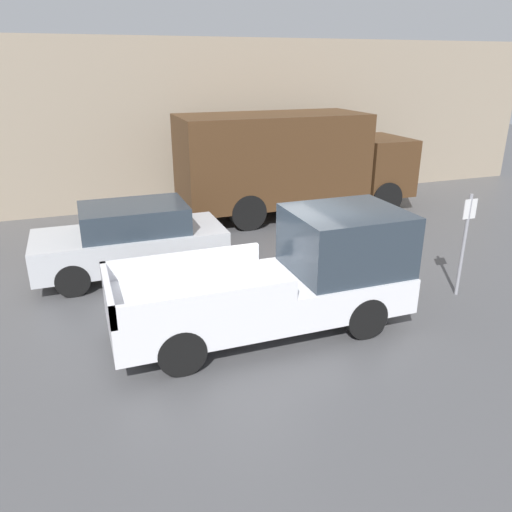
{
  "coord_description": "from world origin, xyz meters",
  "views": [
    {
      "loc": [
        -3.31,
        -8.33,
        4.56
      ],
      "look_at": [
        -0.21,
        0.17,
        1.05
      ],
      "focal_mm": 35.0,
      "sensor_mm": 36.0,
      "label": 1
    }
  ],
  "objects_px": {
    "car": "(132,239)",
    "pickup_truck": "(289,277)",
    "parking_sign": "(465,239)",
    "delivery_truck": "(290,161)"
  },
  "relations": [
    {
      "from": "pickup_truck",
      "to": "delivery_truck",
      "type": "bearing_deg",
      "value": 66.41
    },
    {
      "from": "car",
      "to": "parking_sign",
      "type": "relative_size",
      "value": 1.95
    },
    {
      "from": "pickup_truck",
      "to": "delivery_truck",
      "type": "distance_m",
      "value": 7.4
    },
    {
      "from": "pickup_truck",
      "to": "parking_sign",
      "type": "xyz_separation_m",
      "value": [
        3.87,
        0.01,
        0.25
      ]
    },
    {
      "from": "pickup_truck",
      "to": "delivery_truck",
      "type": "xyz_separation_m",
      "value": [
        2.94,
        6.74,
        0.75
      ]
    },
    {
      "from": "car",
      "to": "delivery_truck",
      "type": "bearing_deg",
      "value": 31.24
    },
    {
      "from": "car",
      "to": "pickup_truck",
      "type": "bearing_deg",
      "value": -55.99
    },
    {
      "from": "pickup_truck",
      "to": "car",
      "type": "height_order",
      "value": "pickup_truck"
    },
    {
      "from": "parking_sign",
      "to": "delivery_truck",
      "type": "bearing_deg",
      "value": 97.8
    },
    {
      "from": "pickup_truck",
      "to": "parking_sign",
      "type": "distance_m",
      "value": 3.88
    }
  ]
}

